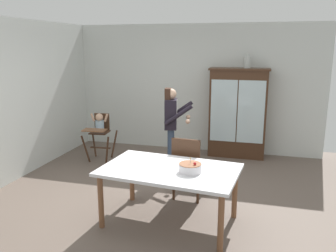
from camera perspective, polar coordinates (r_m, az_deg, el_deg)
The scene contains 10 objects.
ground_plane at distance 5.34m, azimuth -1.11°, elevation -11.70°, with size 6.24×6.24×0.00m, color #66564C.
wall_back at distance 7.47m, azimuth 4.53°, elevation 6.21°, with size 5.32×0.06×2.70m, color silver.
wall_left at distance 6.20m, azimuth -25.26°, elevation 3.58°, with size 0.06×5.32×2.70m, color silver.
china_cabinet at distance 7.16m, azimuth 11.47°, elevation 2.16°, with size 1.19×0.48×1.82m.
ceramic_vase at distance 7.04m, azimuth 13.01°, elevation 10.29°, with size 0.13×0.13×0.27m.
high_chair_with_toddler at distance 6.95m, azimuth -11.26°, elevation -0.35°, with size 0.63×0.73×0.95m.
adult_person at distance 6.07m, azimuth 0.57°, elevation 1.01°, with size 0.57×0.56×1.53m.
dining_table at distance 4.39m, azimuth 0.29°, elevation -8.01°, with size 1.79×1.20×0.74m.
birthday_cake at distance 4.23m, azimuth 3.70°, elevation -6.92°, with size 0.28×0.28×0.19m.
dining_chair_far_side at distance 5.08m, azimuth 3.25°, elevation -6.29°, with size 0.47×0.47×0.96m.
Camera 1 is at (1.36, -4.66, 2.24)m, focal length 36.80 mm.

